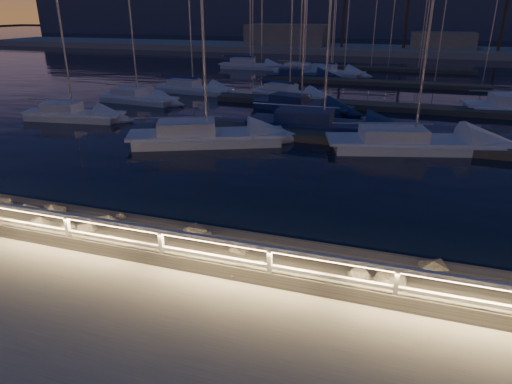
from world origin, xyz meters
TOP-DOWN VIEW (x-y plane):
  - ground at (0.00, 0.00)m, footprint 400.00×400.00m
  - harbor_water at (0.00, 31.22)m, footprint 400.00×440.00m
  - guard_rail at (-0.07, -0.00)m, footprint 44.11×0.12m
  - riprap at (-6.80, 1.64)m, footprint 38.74×2.95m
  - floating_docks at (0.00, 32.50)m, footprint 22.00×36.00m
  - far_shore at (-0.12, 74.05)m, footprint 160.00×14.00m
  - distant_hills at (-22.13, 133.69)m, footprint 230.00×37.50m
  - sailboat_a at (-17.77, 15.71)m, footprint 6.99×2.91m
  - sailboat_b at (-6.87, 13.18)m, footprint 8.82×5.72m
  - sailboat_c at (-1.21, 17.87)m, footprint 9.40×3.09m
  - sailboat_d at (4.09, 15.59)m, footprint 9.51×5.05m
  - sailboat_e at (-16.98, 22.48)m, footprint 6.80×2.57m
  - sailboat_f at (-5.97, 28.41)m, footprint 7.21×4.16m
  - sailboat_g at (-3.90, 23.75)m, footprint 7.80×3.91m
  - sailboat_i at (-8.01, 42.89)m, footprint 7.64×3.96m
  - sailboat_j at (-14.83, 28.10)m, footprint 7.46×2.81m
  - sailboat_k at (-5.19, 43.95)m, footprint 7.99×4.17m
  - sailboat_m at (-15.80, 46.48)m, footprint 7.87×2.63m
  - sailboat_n at (-7.82, 39.55)m, footprint 7.43×4.22m

SIDE VIEW (x-z plane):
  - harbor_water at x=0.00m, z-range -1.27..-0.67m
  - floating_docks at x=0.00m, z-range -0.60..-0.20m
  - riprap at x=-6.80m, z-range -0.92..0.42m
  - sailboat_g at x=-3.90m, z-range -6.57..6.19m
  - sailboat_f at x=-5.97m, z-range -6.13..5.75m
  - sailboat_k at x=-5.19m, z-range -6.71..6.35m
  - sailboat_n at x=-7.82m, z-range -6.29..5.93m
  - sailboat_e at x=-16.98m, z-range -5.87..5.51m
  - sailboat_j at x=-14.83m, z-range -6.40..6.04m
  - sailboat_a at x=-17.77m, z-range -5.99..5.64m
  - sailboat_d at x=4.09m, z-range -7.91..7.59m
  - sailboat_i at x=-8.01m, z-range -6.46..6.16m
  - sailboat_m at x=-15.80m, z-range -6.79..6.53m
  - sailboat_c at x=-1.21m, z-range -8.03..7.77m
  - sailboat_b at x=-6.87m, z-range -7.48..7.22m
  - ground at x=0.00m, z-range 0.00..0.00m
  - far_shore at x=-0.12m, z-range -2.31..2.89m
  - guard_rail at x=-0.07m, z-range 0.24..1.30m
  - distant_hills at x=-22.13m, z-range -4.26..13.74m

